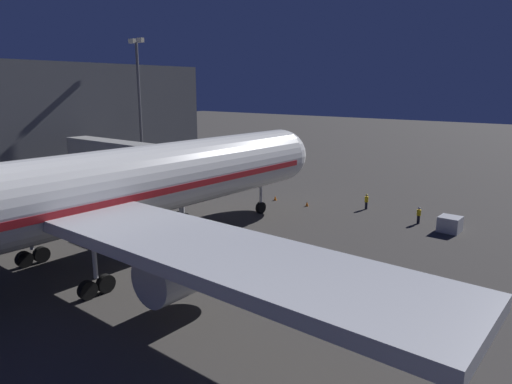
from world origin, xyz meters
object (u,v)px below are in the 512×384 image
Objects in this scene: ground_crew_marshaller_fwd at (419,215)px; apron_floodlight_mast at (139,100)px; traffic_cone_nose_starboard at (275,198)px; airliner_at_gate at (38,203)px; baggage_container_near_belt at (450,224)px; jet_bridge at (139,156)px; traffic_cone_nose_port at (307,204)px; ground_crew_under_port_wing at (366,201)px.

apron_floodlight_mast is at bearing 2.99° from ground_crew_marshaller_fwd.
apron_floodlight_mast is 25.75m from traffic_cone_nose_starboard.
traffic_cone_nose_starboard is (-23.30, -0.97, -10.93)m from apron_floodlight_mast.
apron_floodlight_mast is at bearing 2.38° from traffic_cone_nose_starboard.
traffic_cone_nose_starboard is at bearing -85.61° from airliner_at_gate.
apron_floodlight_mast is 10.49× the size of baggage_container_near_belt.
airliner_at_gate is at bearing 124.76° from jet_bridge.
airliner_at_gate is 109.17× the size of traffic_cone_nose_port.
apron_floodlight_mast is at bearing 6.72° from ground_crew_under_port_wing.
apron_floodlight_mast reaches higher than traffic_cone_nose_port.
jet_bridge reaches higher than baggage_container_near_belt.
ground_crew_under_port_wing is (-7.88, -31.62, -4.70)m from airliner_at_gate.
airliner_at_gate is 109.17× the size of traffic_cone_nose_starboard.
airliner_at_gate is at bearing 76.00° from ground_crew_under_port_wing.
jet_bridge reaches higher than ground_crew_under_port_wing.
traffic_cone_nose_starboard is (10.08, 2.97, -0.65)m from ground_crew_under_port_wing.
ground_crew_marshaller_fwd is 3.02× the size of traffic_cone_nose_starboard.
airliner_at_gate is at bearing 59.08° from baggage_container_near_belt.
ground_crew_marshaller_fwd is (3.14, -0.71, 0.21)m from baggage_container_near_belt.
apron_floodlight_mast is 41.13m from ground_crew_marshaller_fwd.
apron_floodlight_mast reaches higher than jet_bridge.
apron_floodlight_mast is (25.50, -27.69, 5.58)m from airliner_at_gate.
airliner_at_gate is 20.37m from jet_bridge.
ground_crew_under_port_wing is 10.53m from traffic_cone_nose_starboard.
airliner_at_gate is 3.08× the size of apron_floodlight_mast.
ground_crew_marshaller_fwd is (-25.88, -13.03, -4.81)m from jet_bridge.
ground_crew_marshaller_fwd reaches higher than traffic_cone_nose_port.
jet_bridge is at bearing 141.73° from apron_floodlight_mast.
ground_crew_under_port_wing reaches higher than traffic_cone_nose_port.
apron_floodlight_mast reaches higher than ground_crew_under_port_wing.
baggage_container_near_belt is at bearing -178.83° from traffic_cone_nose_starboard.
traffic_cone_nose_port and traffic_cone_nose_starboard have the same top height.
airliner_at_gate reaches higher than jet_bridge.
baggage_container_near_belt is at bearing -120.92° from airliner_at_gate.
jet_bridge is at bearing -55.24° from airliner_at_gate.
baggage_container_near_belt is 3.38× the size of traffic_cone_nose_starboard.
ground_crew_marshaller_fwd is 6.65m from ground_crew_under_port_wing.
ground_crew_under_port_wing is at bearing -15.07° from baggage_container_near_belt.
ground_crew_under_port_wing is at bearing -152.44° from traffic_cone_nose_port.
baggage_container_near_belt is at bearing -178.49° from traffic_cone_nose_port.
traffic_cone_nose_port is at bearing -178.00° from apron_floodlight_mast.
traffic_cone_nose_starboard is at bearing 3.84° from ground_crew_marshaller_fwd.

